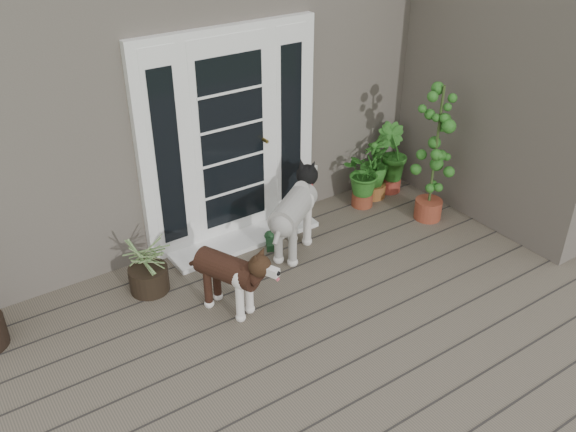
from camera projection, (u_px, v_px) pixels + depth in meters
deck at (390, 348)px, 5.08m from camera, size 6.20×4.60×0.12m
house_main at (159, 50)px, 7.36m from camera, size 7.40×4.00×3.10m
house_wing at (536, 76)px, 6.51m from camera, size 1.60×2.40×3.10m
door_unit at (230, 138)px, 5.98m from camera, size 1.90×0.14×2.15m
door_step at (245, 239)px, 6.37m from camera, size 1.60×0.40×0.05m
brindle_dog at (228, 280)px, 5.27m from camera, size 0.60×0.82×0.63m
white_dog at (293, 221)px, 6.02m from camera, size 0.94×0.81×0.73m
spider_plant at (147, 261)px, 5.51m from camera, size 0.72×0.72×0.64m
herb_a at (363, 181)px, 6.87m from camera, size 0.64×0.64×0.62m
herb_b at (390, 167)px, 7.19m from camera, size 0.52×0.52×0.60m
herb_c at (374, 173)px, 7.07m from camera, size 0.51×0.51×0.59m
sapling at (435, 153)px, 6.39m from camera, size 0.60×0.60×1.56m
clog_left at (285, 226)px, 6.55m from camera, size 0.20×0.32×0.09m
clog_right at (271, 241)px, 6.29m from camera, size 0.26×0.33×0.09m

